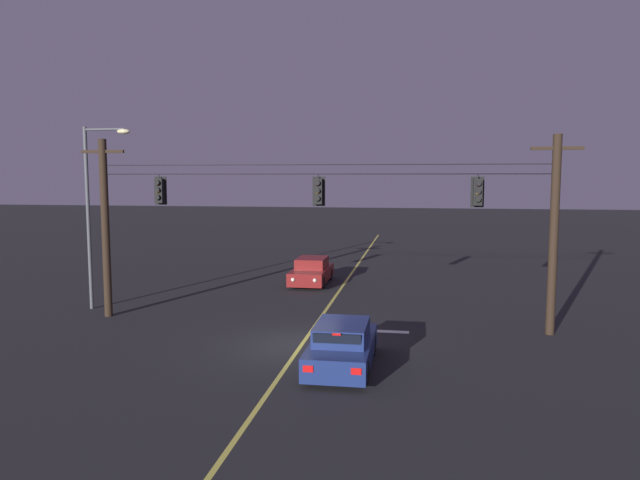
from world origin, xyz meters
TOP-DOWN VIEW (x-y plane):
  - ground_plane at (0.00, 0.00)m, footprint 180.00×180.00m
  - lane_centre_stripe at (0.00, 8.95)m, footprint 0.14×60.00m
  - stop_bar_paint at (1.90, 2.35)m, footprint 3.40×0.36m
  - signal_span_assembly at (-0.00, 2.95)m, footprint 19.13×0.32m
  - traffic_light_leftmost at (-6.29, 2.93)m, footprint 0.48×0.41m
  - traffic_light_left_inner at (0.10, 2.93)m, footprint 0.48×0.41m
  - traffic_light_centre at (5.98, 2.93)m, footprint 0.48×0.41m
  - car_waiting_near_lane at (1.67, -2.04)m, footprint 1.80×4.33m
  - car_oncoming_lead at (-1.74, 11.69)m, footprint 1.80×4.42m
  - street_lamp_corner at (-9.78, 4.12)m, footprint 2.11×0.30m

SIDE VIEW (x-z plane):
  - ground_plane at x=0.00m, z-range 0.00..0.00m
  - lane_centre_stripe at x=0.00m, z-range 0.00..0.01m
  - stop_bar_paint at x=1.90m, z-range 0.00..0.01m
  - car_oncoming_lead at x=-1.74m, z-range -0.05..1.34m
  - car_waiting_near_lane at x=1.67m, z-range -0.05..1.34m
  - signal_span_assembly at x=0.00m, z-range 0.15..7.37m
  - street_lamp_corner at x=-9.78m, z-range 0.80..8.61m
  - traffic_light_leftmost at x=-6.29m, z-range 4.55..5.77m
  - traffic_light_left_inner at x=0.10m, z-range 4.55..5.77m
  - traffic_light_centre at x=5.98m, z-range 4.55..5.77m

